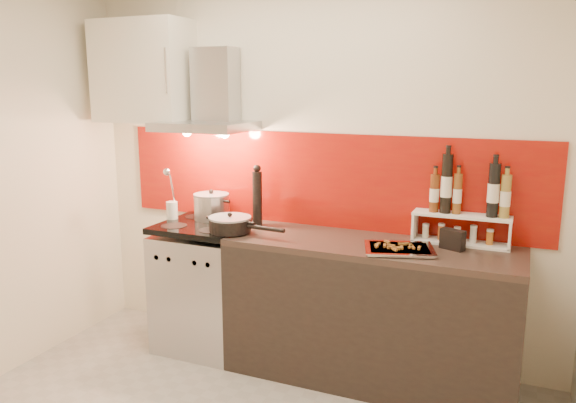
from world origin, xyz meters
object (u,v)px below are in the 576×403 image
at_px(range_stove, 206,287).
at_px(saute_pan, 231,224).
at_px(pepper_mill, 257,196).
at_px(stock_pot, 212,206).
at_px(counter, 370,311).
at_px(baking_tray, 399,249).

relative_size(range_stove, saute_pan, 1.67).
xyz_separation_m(saute_pan, pepper_mill, (0.07, 0.26, 0.15)).
relative_size(saute_pan, pepper_mill, 1.28).
bearing_deg(stock_pot, counter, -5.83).
relative_size(stock_pot, saute_pan, 0.47).
height_order(stock_pot, saute_pan, stock_pot).
xyz_separation_m(pepper_mill, baking_tray, (1.04, -0.23, -0.19)).
height_order(stock_pot, pepper_mill, pepper_mill).
relative_size(stock_pot, baking_tray, 0.54).
xyz_separation_m(stock_pot, pepper_mill, (0.36, 0.00, 0.10)).
bearing_deg(baking_tray, saute_pan, -178.81).
relative_size(counter, pepper_mill, 4.24).
height_order(range_stove, stock_pot, stock_pot).
bearing_deg(saute_pan, baking_tray, 1.19).
relative_size(pepper_mill, baking_tray, 0.91).
distance_m(counter, saute_pan, 1.06).
distance_m(saute_pan, baking_tray, 1.11).
height_order(saute_pan, baking_tray, saute_pan).
xyz_separation_m(range_stove, counter, (1.20, 0.00, 0.01)).
relative_size(range_stove, pepper_mill, 2.14).
bearing_deg(baking_tray, pepper_mill, 167.28).
bearing_deg(baking_tray, counter, 150.82).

